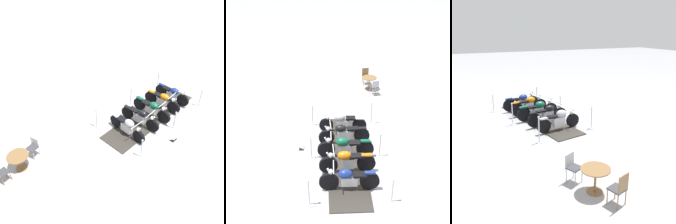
{
  "view_description": "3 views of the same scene",
  "coord_description": "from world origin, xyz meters",
  "views": [
    {
      "loc": [
        -7.22,
        -6.62,
        7.82
      ],
      "look_at": [
        -1.98,
        0.7,
        0.73
      ],
      "focal_mm": 37.69,
      "sensor_mm": 36.0,
      "label": 1
    },
    {
      "loc": [
        10.39,
        1.12,
        7.97
      ],
      "look_at": [
        -2.12,
        -0.6,
        0.88
      ],
      "focal_mm": 51.14,
      "sensor_mm": 36.0,
      "label": 2
    },
    {
      "loc": [
        -12.19,
        4.07,
        4.47
      ],
      "look_at": [
        -1.89,
        -0.61,
        0.85
      ],
      "focal_mm": 42.28,
      "sensor_mm": 36.0,
      "label": 3
    }
  ],
  "objects": [
    {
      "name": "cafe_table",
      "position": [
        -6.65,
        0.59,
        0.57
      ],
      "size": [
        0.86,
        0.86,
        0.75
      ],
      "color": "olive",
      "rests_on": "ground_plane"
    },
    {
      "name": "stanchion_left_mid",
      "position": [
        -0.25,
        1.36,
        0.36
      ],
      "size": [
        0.32,
        0.32,
        1.1
      ],
      "color": "silver",
      "rests_on": "ground_plane"
    },
    {
      "name": "stanchion_left_front",
      "position": [
        -2.77,
        0.9,
        0.37
      ],
      "size": [
        0.33,
        0.33,
        1.14
      ],
      "color": "silver",
      "rests_on": "ground_plane"
    },
    {
      "name": "info_placard",
      "position": [
        -0.34,
        -1.93,
        0.06
      ],
      "size": [
        0.37,
        0.26,
        0.19
      ],
      "rotation": [
        0.0,
        0.0,
        3.32
      ],
      "color": "#333338",
      "rests_on": "ground_plane"
    },
    {
      "name": "motorcycle_chrome",
      "position": [
        -1.87,
        -0.38,
        0.51
      ],
      "size": [
        0.77,
        2.15,
        0.94
      ],
      "rotation": [
        0.0,
        0.0,
        -1.44
      ],
      "color": "black",
      "rests_on": "display_platform"
    },
    {
      "name": "ground_plane",
      "position": [
        0.0,
        0.0,
        0.0
      ],
      "size": [
        80.0,
        80.0,
        0.0
      ],
      "primitive_type": "plane",
      "color": "#B2B2B7"
    },
    {
      "name": "motorcycle_copper",
      "position": [
        0.94,
        0.15,
        0.54
      ],
      "size": [
        0.79,
        2.11,
        1.03
      ],
      "rotation": [
        0.0,
        0.0,
        -1.35
      ],
      "color": "black",
      "rests_on": "display_platform"
    },
    {
      "name": "motorcycle_navy",
      "position": [
        1.88,
        0.32,
        0.51
      ],
      "size": [
        0.72,
        2.12,
        1.02
      ],
      "rotation": [
        0.0,
        0.0,
        -1.41
      ],
      "color": "black",
      "rests_on": "display_platform"
    },
    {
      "name": "stanchion_left_rear",
      "position": [
        2.26,
        1.83,
        0.33
      ],
      "size": [
        0.31,
        0.31,
        1.01
      ],
      "color": "silver",
      "rests_on": "ground_plane"
    },
    {
      "name": "cafe_chair_across_table",
      "position": [
        -5.91,
        0.94,
        0.54
      ],
      "size": [
        0.53,
        0.53,
        0.91
      ],
      "rotation": [
        0.0,
        0.0,
        -2.7
      ],
      "color": "#B7B7BC",
      "rests_on": "ground_plane"
    },
    {
      "name": "stanchion_right_rear",
      "position": [
        2.77,
        -0.9,
        0.35
      ],
      "size": [
        0.32,
        0.32,
        1.07
      ],
      "color": "silver",
      "rests_on": "ground_plane"
    },
    {
      "name": "motorcycle_forest",
      "position": [
        0.01,
        -0.03,
        0.52
      ],
      "size": [
        0.67,
        2.26,
        1.03
      ],
      "rotation": [
        0.0,
        0.0,
        -1.4
      ],
      "color": "black",
      "rests_on": "display_platform"
    },
    {
      "name": "display_platform",
      "position": [
        0.0,
        0.0,
        0.02
      ],
      "size": [
        6.19,
        2.55,
        0.04
      ],
      "primitive_type": "cube",
      "rotation": [
        0.0,
        0.0,
        0.18
      ],
      "color": "#38332D",
      "rests_on": "ground_plane"
    },
    {
      "name": "stanchion_right_front",
      "position": [
        -2.26,
        -1.83,
        0.33
      ],
      "size": [
        0.33,
        0.33,
        1.05
      ],
      "color": "silver",
      "rests_on": "ground_plane"
    },
    {
      "name": "cafe_chair_near_table",
      "position": [
        -7.44,
        0.34,
        0.55
      ],
      "size": [
        0.5,
        0.5,
        0.96
      ],
      "rotation": [
        0.0,
        0.0,
        0.31
      ],
      "color": "olive",
      "rests_on": "ground_plane"
    },
    {
      "name": "motorcycle_black",
      "position": [
        -0.93,
        -0.2,
        0.51
      ],
      "size": [
        0.83,
        2.16,
        0.98
      ],
      "rotation": [
        0.0,
        0.0,
        -1.34
      ],
      "color": "black",
      "rests_on": "display_platform"
    },
    {
      "name": "stanchion_right_mid",
      "position": [
        0.25,
        -1.36,
        0.35
      ],
      "size": [
        0.3,
        0.3,
        1.03
      ],
      "color": "silver",
      "rests_on": "ground_plane"
    }
  ]
}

